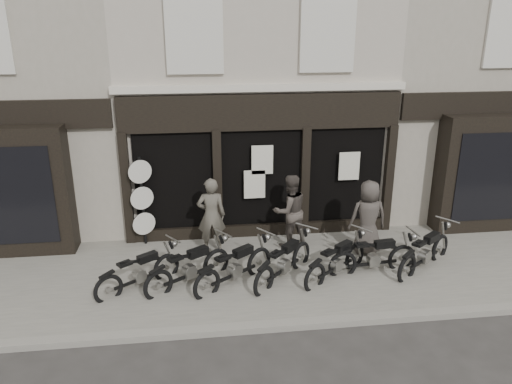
{
  "coord_description": "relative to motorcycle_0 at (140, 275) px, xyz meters",
  "views": [
    {
      "loc": [
        -1.69,
        -9.34,
        5.68
      ],
      "look_at": [
        -0.31,
        1.6,
        1.81
      ],
      "focal_mm": 35.0,
      "sensor_mm": 36.0,
      "label": 1
    }
  ],
  "objects": [
    {
      "name": "ground_plane",
      "position": [
        3.0,
        -0.52,
        -0.4
      ],
      "size": [
        90.0,
        90.0,
        0.0
      ],
      "primitive_type": "plane",
      "color": "#2D2B28",
      "rests_on": "ground"
    },
    {
      "name": "pavement",
      "position": [
        3.0,
        0.38,
        -0.34
      ],
      "size": [
        30.0,
        4.2,
        0.12
      ],
      "primitive_type": "cube",
      "color": "#68645B",
      "rests_on": "ground_plane"
    },
    {
      "name": "kerb",
      "position": [
        3.0,
        -1.77,
        -0.33
      ],
      "size": [
        30.0,
        0.25,
        0.13
      ],
      "primitive_type": "cube",
      "color": "gray",
      "rests_on": "ground_plane"
    },
    {
      "name": "central_building",
      "position": [
        3.0,
        5.43,
        3.68
      ],
      "size": [
        7.3,
        6.22,
        8.34
      ],
      "color": "#A1998A",
      "rests_on": "ground"
    },
    {
      "name": "neighbour_left",
      "position": [
        -3.35,
        5.38,
        3.64
      ],
      "size": [
        5.6,
        6.73,
        8.34
      ],
      "color": "gray",
      "rests_on": "ground"
    },
    {
      "name": "neighbour_right",
      "position": [
        9.35,
        5.38,
        3.64
      ],
      "size": [
        5.6,
        6.73,
        8.34
      ],
      "color": "gray",
      "rests_on": "ground"
    },
    {
      "name": "motorcycle_0",
      "position": [
        0.0,
        0.0,
        0.0
      ],
      "size": [
        1.81,
        1.43,
        1.0
      ],
      "rotation": [
        0.0,
        0.0,
        0.62
      ],
      "color": "black",
      "rests_on": "ground"
    },
    {
      "name": "motorcycle_1",
      "position": [
        1.08,
        0.01,
        0.03
      ],
      "size": [
        1.95,
        1.48,
        1.07
      ],
      "rotation": [
        0.0,
        0.0,
        0.6
      ],
      "color": "black",
      "rests_on": "ground"
    },
    {
      "name": "motorcycle_2",
      "position": [
        2.08,
        -0.08,
        0.03
      ],
      "size": [
        1.92,
        1.55,
        1.07
      ],
      "rotation": [
        0.0,
        0.0,
        0.64
      ],
      "color": "black",
      "rests_on": "ground"
    },
    {
      "name": "motorcycle_3",
      "position": [
        3.19,
        0.02,
        0.03
      ],
      "size": [
        1.71,
        1.78,
        1.06
      ],
      "rotation": [
        0.0,
        0.0,
        0.81
      ],
      "color": "black",
      "rests_on": "ground"
    },
    {
      "name": "motorcycle_4",
      "position": [
        4.38,
        -0.06,
        0.01
      ],
      "size": [
        1.84,
        1.5,
        1.03
      ],
      "rotation": [
        0.0,
        0.0,
        0.64
      ],
      "color": "black",
      "rests_on": "ground"
    },
    {
      "name": "motorcycle_5",
      "position": [
        5.3,
        0.06,
        0.02
      ],
      "size": [
        2.17,
        0.59,
        1.04
      ],
      "rotation": [
        0.0,
        0.0,
        0.11
      ],
      "color": "black",
      "rests_on": "ground"
    },
    {
      "name": "motorcycle_6",
      "position": [
        6.55,
        0.08,
        0.03
      ],
      "size": [
        1.92,
        1.56,
        1.07
      ],
      "rotation": [
        0.0,
        0.0,
        0.64
      ],
      "color": "black",
      "rests_on": "ground"
    },
    {
      "name": "man_left",
      "position": [
        1.64,
        1.56,
        0.68
      ],
      "size": [
        0.72,
        0.48,
        1.92
      ],
      "primitive_type": "imported",
      "rotation": [
        0.0,
        0.0,
        3.11
      ],
      "color": "#4F4A41",
      "rests_on": "pavement"
    },
    {
      "name": "man_centre",
      "position": [
        3.62,
        1.66,
        0.67
      ],
      "size": [
        1.08,
        0.95,
        1.89
      ],
      "primitive_type": "imported",
      "rotation": [
        0.0,
        0.0,
        3.43
      ],
      "color": "#423B35",
      "rests_on": "pavement"
    },
    {
      "name": "man_right",
      "position": [
        5.45,
        1.01,
        0.66
      ],
      "size": [
        0.93,
        0.61,
        1.87
      ],
      "primitive_type": "imported",
      "rotation": [
        0.0,
        0.0,
        3.12
      ],
      "color": "#3F3934",
      "rests_on": "pavement"
    },
    {
      "name": "advert_sign_post",
      "position": [
        -0.06,
        2.2,
        0.8
      ],
      "size": [
        0.56,
        0.38,
        2.46
      ],
      "rotation": [
        0.0,
        0.0,
        0.43
      ],
      "color": "black",
      "rests_on": "ground"
    }
  ]
}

